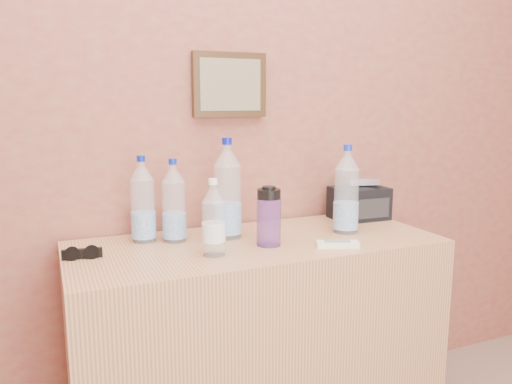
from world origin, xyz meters
TOP-DOWN VIEW (x-y plane):
  - picture_frame at (0.08, 1.98)m, footprint 0.30×0.03m
  - dresser at (0.08, 1.70)m, footprint 1.34×0.56m
  - pet_large_a at (-0.20, 1.82)m, footprint 0.08×0.08m
  - pet_large_b at (-0.30, 1.86)m, footprint 0.08×0.08m
  - pet_large_c at (-0.00, 1.80)m, footprint 0.10×0.10m
  - pet_large_d at (0.44, 1.69)m, footprint 0.09×0.09m
  - pet_small at (-0.12, 1.60)m, footprint 0.07×0.07m
  - nalgene_bottle at (0.09, 1.64)m, footprint 0.09×0.09m
  - sunglasses at (-0.52, 1.73)m, footprint 0.13×0.06m
  - ac_remote at (0.30, 1.52)m, footprint 0.15×0.10m
  - toiletry_bag at (0.62, 1.86)m, footprint 0.23×0.17m
  - foil_packet at (0.62, 1.85)m, footprint 0.15×0.14m

SIDE VIEW (x-z plane):
  - dresser at x=0.08m, z-range 0.00..0.83m
  - ac_remote at x=0.30m, z-range 0.83..0.85m
  - sunglasses at x=-0.52m, z-range 0.83..0.87m
  - toiletry_bag at x=0.62m, z-range 0.83..0.99m
  - nalgene_bottle at x=0.09m, z-range 0.83..1.04m
  - pet_small at x=-0.12m, z-range 0.82..1.07m
  - pet_large_a at x=-0.20m, z-range 0.82..1.12m
  - pet_large_b at x=-0.30m, z-range 0.82..1.13m
  - pet_large_d at x=0.44m, z-range 0.82..1.16m
  - pet_large_c at x=0.00m, z-range 0.81..1.18m
  - foil_packet at x=0.62m, z-range 0.99..1.02m
  - picture_frame at x=0.08m, z-range 1.27..1.52m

